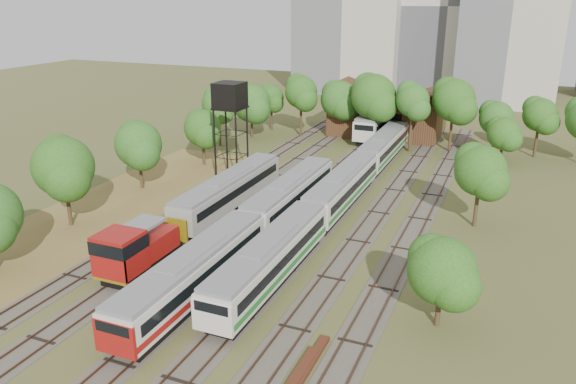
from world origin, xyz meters
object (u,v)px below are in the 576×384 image
at_px(railcar_red_set, 250,228).
at_px(shunter_locomotive, 135,251).
at_px(water_tower, 230,98).
at_px(railcar_green_set, 342,188).

height_order(railcar_red_set, shunter_locomotive, shunter_locomotive).
relative_size(shunter_locomotive, water_tower, 0.74).
xyz_separation_m(railcar_red_set, railcar_green_set, (4.00, 12.81, -0.00)).
relative_size(railcar_red_set, water_tower, 3.13).
xyz_separation_m(railcar_green_set, shunter_locomotive, (-10.00, -20.24, 0.14)).
bearing_deg(railcar_green_set, shunter_locomotive, -116.29).
xyz_separation_m(railcar_green_set, water_tower, (-14.50, 3.69, 7.49)).
bearing_deg(railcar_green_set, railcar_red_set, -107.34).
height_order(railcar_green_set, water_tower, water_tower).
bearing_deg(railcar_red_set, shunter_locomotive, -128.92).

